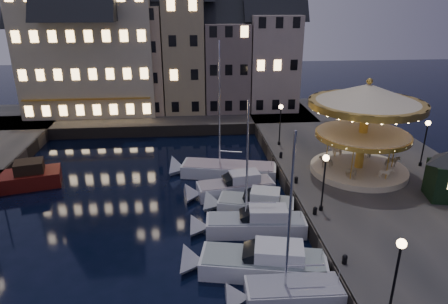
{
  "coord_description": "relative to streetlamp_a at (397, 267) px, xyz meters",
  "views": [
    {
      "loc": [
        -1.78,
        -22.93,
        15.16
      ],
      "look_at": [
        1.0,
        8.0,
        3.2
      ],
      "focal_mm": 32.0,
      "sensor_mm": 36.0,
      "label": 1
    }
  ],
  "objects": [
    {
      "name": "quaywall_e",
      "position": [
        -1.2,
        15.0,
        -3.37
      ],
      "size": [
        0.15,
        44.0,
        1.3
      ],
      "primitive_type": "cube",
      "color": "#47423A",
      "rests_on": "ground"
    },
    {
      "name": "hotel_corner",
      "position": [
        -21.2,
        39.0,
        5.76
      ],
      "size": [
        17.6,
        9.0,
        16.8
      ],
      "color": "beige",
      "rests_on": "quay_north"
    },
    {
      "name": "streetlamp_b",
      "position": [
        0.0,
        10.0,
        0.0
      ],
      "size": [
        0.44,
        0.44,
        4.17
      ],
      "color": "black",
      "rests_on": "quay_east"
    },
    {
      "name": "streetlamp_a",
      "position": [
        0.0,
        0.0,
        0.0
      ],
      "size": [
        0.44,
        0.44,
        4.17
      ],
      "color": "black",
      "rests_on": "quay_east"
    },
    {
      "name": "quay_north",
      "position": [
        -15.2,
        37.0,
        -3.37
      ],
      "size": [
        44.0,
        12.0,
        1.3
      ],
      "primitive_type": "cube",
      "color": "#474442",
      "rests_on": "ground"
    },
    {
      "name": "townhouse_nf",
      "position": [
        2.05,
        39.0,
        4.26
      ],
      "size": [
        6.82,
        8.0,
        13.8
      ],
      "color": "#A8988F",
      "rests_on": "quay_north"
    },
    {
      "name": "motorboat_e",
      "position": [
        -5.81,
        15.34,
        -3.38
      ],
      "size": [
        7.36,
        3.07,
        2.15
      ],
      "color": "silver",
      "rests_on": "ground"
    },
    {
      "name": "townhouse_na",
      "position": [
        -26.7,
        39.0,
        3.76
      ],
      "size": [
        5.5,
        8.0,
        12.8
      ],
      "color": "gray",
      "rests_on": "quay_north"
    },
    {
      "name": "streetlamp_c",
      "position": [
        0.0,
        23.5,
        0.0
      ],
      "size": [
        0.44,
        0.44,
        4.17
      ],
      "color": "black",
      "rests_on": "quay_east"
    },
    {
      "name": "motorboat_b",
      "position": [
        -5.35,
        5.34,
        -3.37
      ],
      "size": [
        8.49,
        3.98,
        2.15
      ],
      "color": "silver",
      "rests_on": "ground"
    },
    {
      "name": "motorboat_f",
      "position": [
        -6.12,
        19.34,
        -3.49
      ],
      "size": [
        9.61,
        4.45,
        12.74
      ],
      "color": "silver",
      "rests_on": "ground"
    },
    {
      "name": "quay_east",
      "position": [
        6.8,
        15.0,
        -3.37
      ],
      "size": [
        16.0,
        56.0,
        1.3
      ],
      "primitive_type": "cube",
      "color": "#474442",
      "rests_on": "ground"
    },
    {
      "name": "townhouse_nc",
      "position": [
        -15.2,
        39.0,
        4.76
      ],
      "size": [
        6.82,
        8.0,
        14.8
      ],
      "color": "tan",
      "rests_on": "quay_north"
    },
    {
      "name": "quaywall_n",
      "position": [
        -13.2,
        31.0,
        -3.37
      ],
      "size": [
        48.0,
        0.15,
        1.3
      ],
      "primitive_type": "cube",
      "color": "#47423A",
      "rests_on": "ground"
    },
    {
      "name": "bollard_b",
      "position": [
        -0.6,
        9.5,
        -2.41
      ],
      "size": [
        0.3,
        0.3,
        0.57
      ],
      "color": "black",
      "rests_on": "quay_east"
    },
    {
      "name": "townhouse_nd",
      "position": [
        -9.45,
        39.0,
        5.26
      ],
      "size": [
        5.5,
        8.0,
        15.8
      ],
      "color": "tan",
      "rests_on": "quay_north"
    },
    {
      "name": "motorboat_d",
      "position": [
        -4.62,
        12.4,
        -3.38
      ],
      "size": [
        6.7,
        3.72,
        2.15
      ],
      "color": "silver",
      "rests_on": "ground"
    },
    {
      "name": "carousel",
      "position": [
        5.22,
        16.11,
        2.59
      ],
      "size": [
        9.2,
        9.2,
        8.05
      ],
      "color": "beige",
      "rests_on": "quay_east"
    },
    {
      "name": "townhouse_ne",
      "position": [
        -4.0,
        39.0,
        3.76
      ],
      "size": [
        6.16,
        8.0,
        12.8
      ],
      "color": "slate",
      "rests_on": "quay_north"
    },
    {
      "name": "motorboat_c",
      "position": [
        -5.09,
        9.62,
        -3.34
      ],
      "size": [
        7.89,
        2.58,
        10.44
      ],
      "color": "silver",
      "rests_on": "ground"
    },
    {
      "name": "motorboat_a",
      "position": [
        -4.32,
        2.71,
        -3.48
      ],
      "size": [
        6.23,
        2.12,
        10.33
      ],
      "color": "silver",
      "rests_on": "ground"
    },
    {
      "name": "bollard_c",
      "position": [
        -0.6,
        14.5,
        -2.41
      ],
      "size": [
        0.3,
        0.3,
        0.57
      ],
      "color": "black",
      "rests_on": "quay_east"
    },
    {
      "name": "bollard_a",
      "position": [
        -0.6,
        4.0,
        -2.41
      ],
      "size": [
        0.3,
        0.3,
        0.57
      ],
      "color": "black",
      "rests_on": "quay_east"
    },
    {
      "name": "townhouse_nb",
      "position": [
        -21.25,
        39.0,
        4.26
      ],
      "size": [
        6.16,
        8.0,
        13.8
      ],
      "color": "gray",
      "rests_on": "quay_north"
    },
    {
      "name": "bollard_d",
      "position": [
        -0.6,
        20.0,
        -2.41
      ],
      "size": [
        0.3,
        0.3,
        0.57
      ],
      "color": "black",
      "rests_on": "quay_east"
    },
    {
      "name": "streetlamp_d",
      "position": [
        11.3,
        17.0,
        0.0
      ],
      "size": [
        0.44,
        0.44,
        4.17
      ],
      "color": "black",
      "rests_on": "quay_east"
    },
    {
      "name": "red_fishing_boat",
      "position": [
        -24.02,
        18.38,
        -3.31
      ],
      "size": [
        8.18,
        4.5,
        6.03
      ],
      "color": "#5B120D",
      "rests_on": "ground"
    },
    {
      "name": "ground",
      "position": [
        -7.2,
        9.0,
        -4.02
      ],
      "size": [
        160.0,
        160.0,
        0.0
      ],
      "primitive_type": "plane",
      "color": "black",
      "rests_on": "ground"
    }
  ]
}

